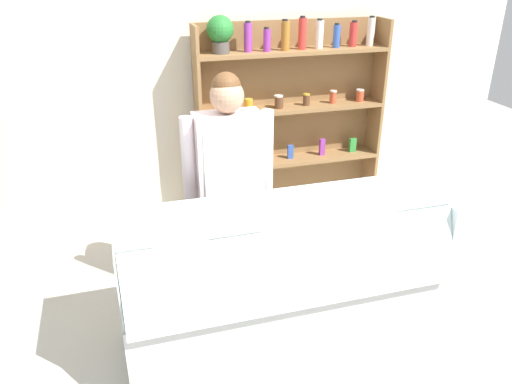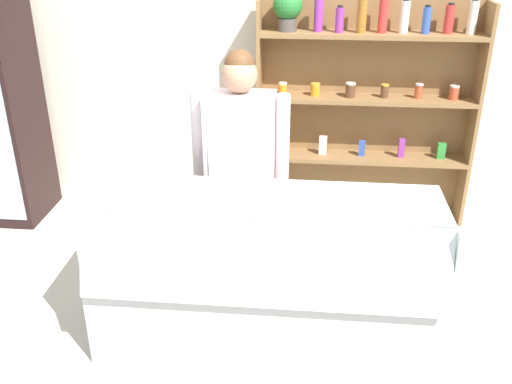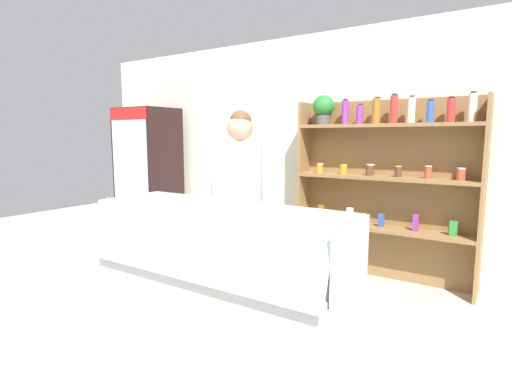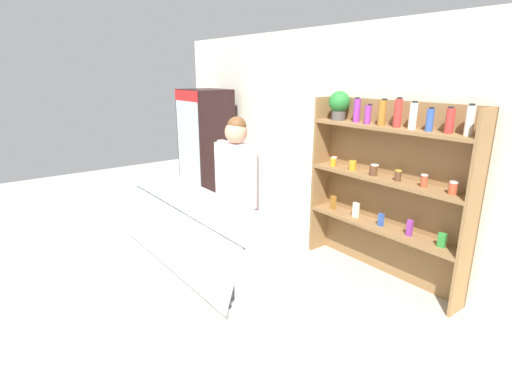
{
  "view_description": "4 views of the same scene",
  "coord_description": "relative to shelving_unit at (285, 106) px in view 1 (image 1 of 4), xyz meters",
  "views": [
    {
      "loc": [
        -0.69,
        -2.45,
        2.43
      ],
      "look_at": [
        0.18,
        0.52,
        0.96
      ],
      "focal_mm": 35.0,
      "sensor_mm": 36.0,
      "label": 1
    },
    {
      "loc": [
        0.47,
        -2.8,
        2.48
      ],
      "look_at": [
        0.15,
        0.51,
        0.88
      ],
      "focal_mm": 40.0,
      "sensor_mm": 36.0,
      "label": 2
    },
    {
      "loc": [
        2.11,
        -2.18,
        1.52
      ],
      "look_at": [
        0.24,
        0.64,
        1.05
      ],
      "focal_mm": 28.0,
      "sensor_mm": 36.0,
      "label": 3
    },
    {
      "loc": [
        3.33,
        -1.55,
        2.18
      ],
      "look_at": [
        0.57,
        0.55,
        1.13
      ],
      "focal_mm": 28.0,
      "sensor_mm": 36.0,
      "label": 4
    }
  ],
  "objects": [
    {
      "name": "ground_plane",
      "position": [
        -0.9,
        -1.99,
        -1.12
      ],
      "size": [
        12.0,
        12.0,
        0.0
      ],
      "primitive_type": "plane",
      "color": "#B7B2A3"
    },
    {
      "name": "shop_clerk",
      "position": [
        -0.87,
        -1.29,
        -0.07
      ],
      "size": [
        0.65,
        0.25,
        1.75
      ],
      "color": "#383D51",
      "rests_on": "ground"
    },
    {
      "name": "shelving_unit",
      "position": [
        0.0,
        0.0,
        0.0
      ],
      "size": [
        1.84,
        0.29,
        1.97
      ],
      "color": "olive",
      "rests_on": "ground"
    },
    {
      "name": "deli_display_case",
      "position": [
        -0.66,
        -1.85,
        -0.8
      ],
      "size": [
        2.09,
        0.74,
        1.01
      ],
      "color": "silver",
      "rests_on": "ground"
    },
    {
      "name": "back_wall",
      "position": [
        -0.9,
        0.22,
        0.23
      ],
      "size": [
        6.8,
        0.1,
        2.7
      ],
      "primitive_type": "cube",
      "color": "silver",
      "rests_on": "ground"
    }
  ]
}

